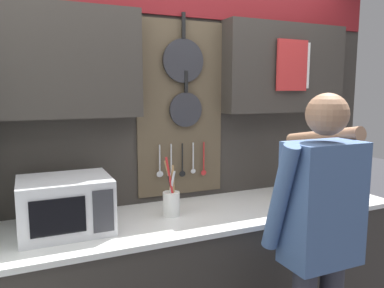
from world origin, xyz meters
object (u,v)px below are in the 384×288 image
(person, at_px, (320,228))
(utensil_crock, at_px, (171,201))
(knife_block, at_px, (295,184))
(microwave, at_px, (65,205))

(person, bearing_deg, utensil_crock, 130.79)
(knife_block, height_order, utensil_crock, utensil_crock)
(microwave, bearing_deg, utensil_crock, 0.08)
(utensil_crock, bearing_deg, knife_block, -0.01)
(microwave, xyz_separation_m, utensil_crock, (0.60, 0.00, -0.05))
(microwave, xyz_separation_m, person, (1.15, -0.64, -0.09))
(microwave, distance_m, utensil_crock, 0.60)
(utensil_crock, distance_m, person, 0.84)
(utensil_crock, bearing_deg, person, -49.21)
(knife_block, bearing_deg, person, -120.22)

